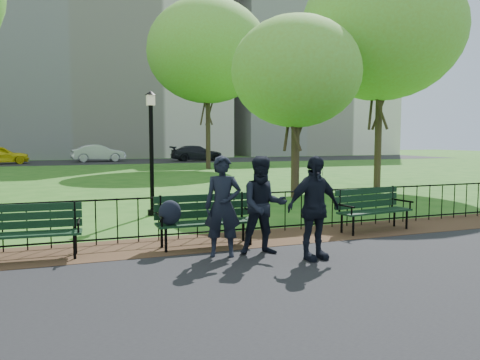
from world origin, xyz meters
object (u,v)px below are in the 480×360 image
object	(u,v)px
park_bench_main	(191,214)
tree_far_e	(208,51)
lamppost	(151,148)
person_right	(314,208)
tree_near_e	(296,72)
park_bench_left_a	(26,226)
park_bench_right_a	(372,205)
tree_mid_e	(381,31)
sedan_dark	(197,153)
person_left	(223,206)
sedan_silver	(98,153)
person_mid	(263,205)

from	to	relation	value
park_bench_main	tree_far_e	xyz separation A→B (m)	(6.83, 21.86, 7.12)
lamppost	person_right	size ratio (longest dim) A/B	1.87
park_bench_main	tree_near_e	world-z (taller)	tree_near_e
park_bench_left_a	park_bench_right_a	xyz separation A→B (m)	(6.99, 0.01, 0.01)
tree_mid_e	tree_far_e	size ratio (longest dim) A/B	0.82
lamppost	park_bench_main	bearing A→B (deg)	-89.60
person_right	sedan_dark	xyz separation A→B (m)	(7.21, 34.01, -0.19)
sedan_dark	lamppost	bearing A→B (deg)	163.18
tree_near_e	person_left	xyz separation A→B (m)	(-4.92, -6.89, -3.41)
tree_near_e	sedan_silver	bearing A→B (deg)	99.69
tree_near_e	tree_mid_e	size ratio (longest dim) A/B	0.67
tree_mid_e	park_bench_right_a	bearing A→B (deg)	-127.45
person_right	sedan_silver	size ratio (longest dim) A/B	0.39
sedan_dark	person_right	bearing A→B (deg)	168.70
lamppost	sedan_silver	world-z (taller)	lamppost
person_right	sedan_silver	bearing A→B (deg)	84.29
park_bench_main	lamppost	world-z (taller)	lamppost
park_bench_left_a	tree_mid_e	size ratio (longest dim) A/B	0.20
person_mid	sedan_silver	xyz separation A→B (m)	(-0.59, 35.05, -0.12)
park_bench_right_a	person_right	xyz separation A→B (m)	(-2.44, -1.74, 0.30)
person_left	sedan_dark	world-z (taller)	person_left
park_bench_left_a	sedan_dark	bearing A→B (deg)	73.69
person_mid	sedan_silver	size ratio (longest dim) A/B	0.38
person_mid	sedan_dark	bearing A→B (deg)	87.04
tree_near_e	person_left	world-z (taller)	tree_near_e
park_bench_left_a	person_mid	bearing A→B (deg)	-12.09
park_bench_main	tree_far_e	world-z (taller)	tree_far_e
tree_far_e	person_left	bearing A→B (deg)	-105.94
lamppost	sedan_dark	world-z (taller)	lamppost
person_left	sedan_silver	size ratio (longest dim) A/B	0.39
park_bench_left_a	person_right	bearing A→B (deg)	-17.15
lamppost	person_left	distance (m)	4.94
park_bench_right_a	tree_far_e	size ratio (longest dim) A/B	0.17
tree_far_e	park_bench_main	bearing A→B (deg)	-107.35
tree_far_e	sedan_silver	size ratio (longest dim) A/B	2.48
tree_mid_e	park_bench_main	bearing A→B (deg)	-141.97
tree_mid_e	person_mid	size ratio (longest dim) A/B	5.31
park_bench_left_a	tree_near_e	world-z (taller)	tree_near_e
park_bench_right_a	sedan_dark	distance (m)	32.62
tree_far_e	park_bench_right_a	bearing A→B (deg)	-97.01
park_bench_right_a	tree_mid_e	distance (m)	11.20
tree_mid_e	person_left	distance (m)	14.05
sedan_silver	park_bench_main	bearing A→B (deg)	173.30
park_bench_left_a	park_bench_right_a	size ratio (longest dim) A/B	0.97
tree_far_e	sedan_silver	xyz separation A→B (m)	(-6.34, 12.29, -7.02)
person_left	person_right	distance (m)	1.55
lamppost	tree_far_e	xyz separation A→B (m)	(6.86, 17.82, 5.98)
park_bench_left_a	tree_far_e	size ratio (longest dim) A/B	0.16
park_bench_right_a	sedan_silver	distance (m)	34.14
tree_far_e	person_mid	distance (m)	24.46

